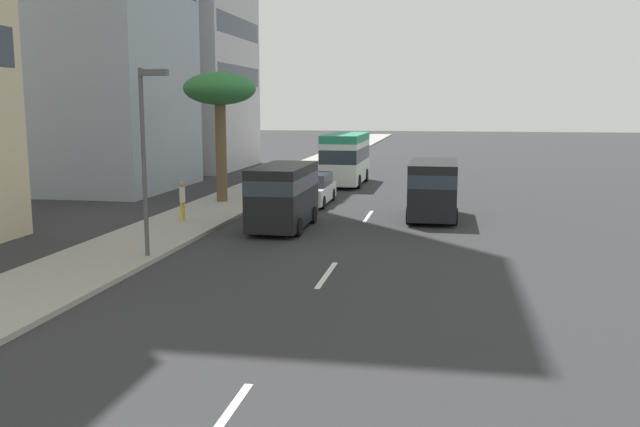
{
  "coord_description": "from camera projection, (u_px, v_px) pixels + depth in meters",
  "views": [
    {
      "loc": [
        -4.35,
        -3.37,
        4.98
      ],
      "look_at": [
        17.29,
        0.61,
        1.49
      ],
      "focal_mm": 38.32,
      "sensor_mm": 36.0,
      "label": 1
    }
  ],
  "objects": [
    {
      "name": "sidewalk_right",
      "position": [
        244.0,
        195.0,
        37.52
      ],
      "size": [
        162.0,
        3.58,
        0.15
      ],
      "primitive_type": "cube",
      "color": "#9E9B93",
      "rests_on": "ground_plane"
    },
    {
      "name": "lane_stripe_far",
      "position": [
        368.0,
        216.0,
        30.91
      ],
      "size": [
        3.2,
        0.16,
        0.01
      ],
      "primitive_type": "cube",
      "color": "silver",
      "rests_on": "ground_plane"
    },
    {
      "name": "lane_stripe_near",
      "position": [
        220.0,
        425.0,
        10.75
      ],
      "size": [
        3.2,
        0.16,
        0.01
      ],
      "primitive_type": "cube",
      "color": "silver",
      "rests_on": "ground_plane"
    },
    {
      "name": "van_second",
      "position": [
        433.0,
        186.0,
        30.06
      ],
      "size": [
        4.89,
        2.15,
        2.54
      ],
      "color": "black",
      "rests_on": "ground_plane"
    },
    {
      "name": "lane_stripe_mid",
      "position": [
        327.0,
        275.0,
        20.25
      ],
      "size": [
        3.2,
        0.16,
        0.01
      ],
      "primitive_type": "cube",
      "color": "silver",
      "rests_on": "ground_plane"
    },
    {
      "name": "pedestrian_near_lamp",
      "position": [
        182.0,
        199.0,
        28.72
      ],
      "size": [
        0.38,
        0.34,
        1.66
      ],
      "rotation": [
        0.0,
        0.0,
        0.44
      ],
      "color": "gold",
      "rests_on": "sidewalk_right"
    },
    {
      "name": "ground_plane",
      "position": [
        380.0,
        200.0,
        36.2
      ],
      "size": [
        198.0,
        198.0,
        0.0
      ],
      "primitive_type": "plane",
      "color": "#2D2D30"
    },
    {
      "name": "car_lead",
      "position": [
        312.0,
        190.0,
        34.69
      ],
      "size": [
        4.68,
        1.9,
        1.56
      ],
      "rotation": [
        0.0,
        0.0,
        3.14
      ],
      "color": "white",
      "rests_on": "ground_plane"
    },
    {
      "name": "van_fourth",
      "position": [
        283.0,
        193.0,
        27.62
      ],
      "size": [
        5.02,
        2.08,
        2.59
      ],
      "rotation": [
        0.0,
        0.0,
        3.14
      ],
      "color": "black",
      "rests_on": "ground_plane"
    },
    {
      "name": "street_lamp",
      "position": [
        147.0,
        140.0,
        21.57
      ],
      "size": [
        0.24,
        0.97,
        5.99
      ],
      "color": "#4C4C51",
      "rests_on": "sidewalk_right"
    },
    {
      "name": "minibus_third",
      "position": [
        346.0,
        157.0,
        43.1
      ],
      "size": [
        6.76,
        2.39,
        3.21
      ],
      "rotation": [
        0.0,
        0.0,
        3.14
      ],
      "color": "silver",
      "rests_on": "ground_plane"
    },
    {
      "name": "palm_tree",
      "position": [
        220.0,
        93.0,
        34.01
      ],
      "size": [
        3.61,
        3.61,
        6.47
      ],
      "color": "brown",
      "rests_on": "sidewalk_right"
    }
  ]
}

